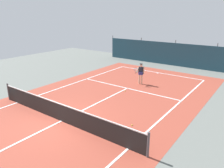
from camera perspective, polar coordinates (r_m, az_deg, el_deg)
ground_plane at (r=11.77m, az=-13.18°, el=-9.49°), size 36.00×36.00×0.00m
court_surface at (r=11.77m, az=-13.18°, el=-9.48°), size 11.02×26.60×0.01m
tennis_net at (r=11.54m, az=-13.36°, el=-7.24°), size 10.12×0.10×1.10m
back_fence at (r=24.59m, az=16.39°, el=6.43°), size 16.30×0.98×2.70m
tennis_player at (r=17.10m, az=7.57°, el=3.09°), size 0.61×0.81×1.64m
tennis_ball_near_player at (r=11.07m, az=5.28°, el=-10.72°), size 0.07×0.07×0.07m
tennis_ball_midcourt at (r=15.59m, az=3.43°, el=-1.87°), size 0.07×0.07×0.07m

